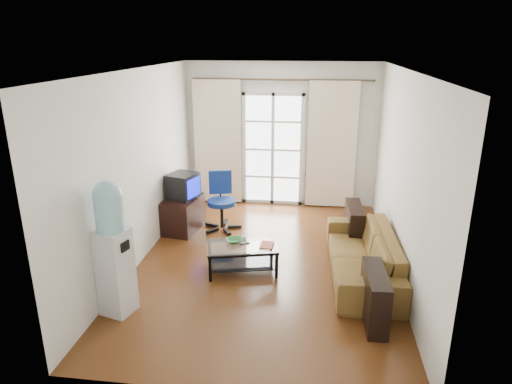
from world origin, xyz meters
The scene contains 20 objects.
floor centered at (0.00, 0.00, 0.00)m, with size 5.20×5.20×0.00m, color #5E3416.
ceiling centered at (0.00, 0.00, 2.70)m, with size 5.20×5.20×0.00m, color white.
wall_back centered at (0.00, 2.60, 1.35)m, with size 3.60×0.02×2.70m, color white.
wall_front centered at (0.00, -2.60, 1.35)m, with size 3.60×0.02×2.70m, color white.
wall_left centered at (-1.80, 0.00, 1.35)m, with size 0.02×5.20×2.70m, color white.
wall_right centered at (1.80, 0.00, 1.35)m, with size 0.02×5.20×2.70m, color white.
french_door centered at (-0.15, 2.54, 1.07)m, with size 1.16×0.06×2.15m.
curtain_rod centered at (0.00, 2.50, 2.38)m, with size 0.04×0.04×3.30m, color #4C3F2D.
curtain_left centered at (-1.20, 2.48, 1.20)m, with size 0.90×0.07×2.35m, color #FFEBCD.
curtain_right centered at (0.95, 2.48, 1.20)m, with size 0.90×0.07×2.35m, color #FFEBCD.
radiator centered at (0.80, 2.50, 0.33)m, with size 0.64×0.12×0.64m, color gray.
sofa centered at (1.34, -0.19, 0.31)m, with size 0.91×2.15×0.62m, color brown.
coffee_table centered at (-0.29, -0.29, 0.25)m, with size 1.05×0.75×0.39m.
bowl centered at (-0.41, -0.20, 0.41)m, with size 0.29×0.29×0.05m, color #2D7C35.
book centered at (-0.05, -0.25, 0.40)m, with size 0.19×0.25×0.02m, color #AC3315.
remote centered at (-0.26, -0.23, 0.39)m, with size 0.14×0.04×0.02m, color black.
tv_stand centered at (-1.51, 1.01, 0.28)m, with size 0.51×0.77×0.56m, color black.
crt_tv centered at (-1.51, 1.05, 0.77)m, with size 0.55×0.56×0.42m.
task_chair centered at (-0.88, 1.16, 0.29)m, with size 0.82×0.82×0.97m.
water_cooler centered at (-1.58, -1.46, 0.85)m, with size 0.41×0.41×1.62m.
Camera 1 is at (0.64, -5.90, 3.06)m, focal length 32.00 mm.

